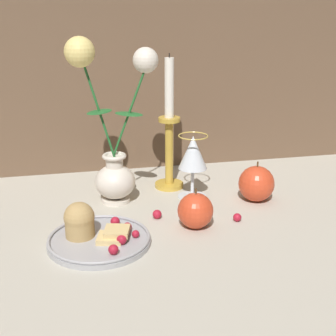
{
  "coord_description": "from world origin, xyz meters",
  "views": [
    {
      "loc": [
        -0.17,
        -0.89,
        0.43
      ],
      "look_at": [
        0.03,
        0.03,
        0.1
      ],
      "focal_mm": 50.0,
      "sensor_mm": 36.0,
      "label": 1
    }
  ],
  "objects_px": {
    "wine_glass": "(193,155)",
    "apple_beside_vase": "(256,184)",
    "apple_near_glass": "(195,211)",
    "vase": "(113,139)",
    "candlestick": "(169,136)",
    "plate_with_pastries": "(94,233)"
  },
  "relations": [
    {
      "from": "vase",
      "to": "apple_near_glass",
      "type": "xyz_separation_m",
      "value": [
        0.15,
        -0.16,
        -0.11
      ]
    },
    {
      "from": "wine_glass",
      "to": "candlestick",
      "type": "bearing_deg",
      "value": 118.06
    },
    {
      "from": "apple_beside_vase",
      "to": "wine_glass",
      "type": "bearing_deg",
      "value": 159.47
    },
    {
      "from": "plate_with_pastries",
      "to": "apple_near_glass",
      "type": "distance_m",
      "value": 0.21
    },
    {
      "from": "vase",
      "to": "plate_with_pastries",
      "type": "height_order",
      "value": "vase"
    },
    {
      "from": "plate_with_pastries",
      "to": "apple_beside_vase",
      "type": "xyz_separation_m",
      "value": [
        0.38,
        0.13,
        0.02
      ]
    },
    {
      "from": "candlestick",
      "to": "wine_glass",
      "type": "bearing_deg",
      "value": -61.94
    },
    {
      "from": "wine_glass",
      "to": "apple_near_glass",
      "type": "xyz_separation_m",
      "value": [
        -0.04,
        -0.16,
        -0.07
      ]
    },
    {
      "from": "plate_with_pastries",
      "to": "apple_beside_vase",
      "type": "bearing_deg",
      "value": 18.74
    },
    {
      "from": "vase",
      "to": "plate_with_pastries",
      "type": "xyz_separation_m",
      "value": [
        -0.06,
        -0.19,
        -0.13
      ]
    },
    {
      "from": "plate_with_pastries",
      "to": "apple_beside_vase",
      "type": "distance_m",
      "value": 0.4
    },
    {
      "from": "apple_beside_vase",
      "to": "apple_near_glass",
      "type": "distance_m",
      "value": 0.2
    },
    {
      "from": "candlestick",
      "to": "apple_beside_vase",
      "type": "bearing_deg",
      "value": -35.32
    },
    {
      "from": "candlestick",
      "to": "plate_with_pastries",
      "type": "bearing_deg",
      "value": -128.31
    },
    {
      "from": "vase",
      "to": "candlestick",
      "type": "distance_m",
      "value": 0.16
    },
    {
      "from": "wine_glass",
      "to": "candlestick",
      "type": "xyz_separation_m",
      "value": [
        -0.04,
        0.07,
        0.03
      ]
    },
    {
      "from": "candlestick",
      "to": "apple_beside_vase",
      "type": "height_order",
      "value": "candlestick"
    },
    {
      "from": "vase",
      "to": "candlestick",
      "type": "xyz_separation_m",
      "value": [
        0.14,
        0.07,
        -0.02
      ]
    },
    {
      "from": "vase",
      "to": "wine_glass",
      "type": "distance_m",
      "value": 0.19
    },
    {
      "from": "wine_glass",
      "to": "apple_beside_vase",
      "type": "height_order",
      "value": "wine_glass"
    },
    {
      "from": "apple_beside_vase",
      "to": "apple_near_glass",
      "type": "bearing_deg",
      "value": -148.89
    },
    {
      "from": "wine_glass",
      "to": "apple_beside_vase",
      "type": "relative_size",
      "value": 1.59
    }
  ]
}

